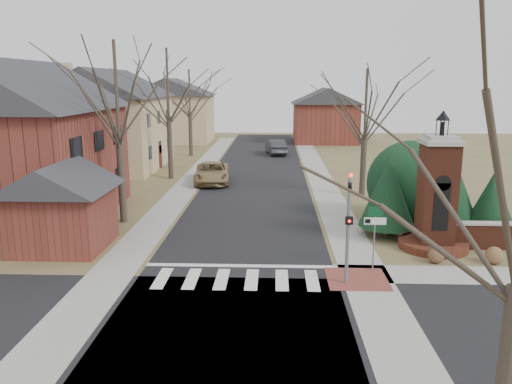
{
  "coord_description": "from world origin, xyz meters",
  "views": [
    {
      "loc": [
        1.48,
        -17.81,
        7.7
      ],
      "look_at": [
        0.57,
        6.0,
        2.44
      ],
      "focal_mm": 35.0,
      "sensor_mm": 36.0,
      "label": 1
    }
  ],
  "objects_px": {
    "sign_post": "(375,226)",
    "traffic_signal_pole": "(349,220)",
    "pickup_truck": "(212,173)",
    "brick_gate_monument": "(436,204)",
    "distant_car": "(276,147)"
  },
  "relations": [
    {
      "from": "pickup_truck",
      "to": "distant_car",
      "type": "relative_size",
      "value": 1.17
    },
    {
      "from": "sign_post",
      "to": "distant_car",
      "type": "xyz_separation_m",
      "value": [
        -3.99,
        34.24,
        -1.15
      ]
    },
    {
      "from": "sign_post",
      "to": "traffic_signal_pole",
      "type": "bearing_deg",
      "value": -132.43
    },
    {
      "from": "brick_gate_monument",
      "to": "pickup_truck",
      "type": "relative_size",
      "value": 1.13
    },
    {
      "from": "pickup_truck",
      "to": "brick_gate_monument",
      "type": "bearing_deg",
      "value": -56.11
    },
    {
      "from": "traffic_signal_pole",
      "to": "pickup_truck",
      "type": "relative_size",
      "value": 0.79
    },
    {
      "from": "brick_gate_monument",
      "to": "traffic_signal_pole",
      "type": "bearing_deg",
      "value": -136.76
    },
    {
      "from": "sign_post",
      "to": "brick_gate_monument",
      "type": "height_order",
      "value": "brick_gate_monument"
    },
    {
      "from": "sign_post",
      "to": "brick_gate_monument",
      "type": "distance_m",
      "value": 4.55
    },
    {
      "from": "traffic_signal_pole",
      "to": "brick_gate_monument",
      "type": "xyz_separation_m",
      "value": [
        4.7,
        4.42,
        -0.42
      ]
    },
    {
      "from": "traffic_signal_pole",
      "to": "brick_gate_monument",
      "type": "height_order",
      "value": "brick_gate_monument"
    },
    {
      "from": "traffic_signal_pole",
      "to": "sign_post",
      "type": "distance_m",
      "value": 2.02
    },
    {
      "from": "traffic_signal_pole",
      "to": "distant_car",
      "type": "distance_m",
      "value": 35.8
    },
    {
      "from": "sign_post",
      "to": "distant_car",
      "type": "distance_m",
      "value": 34.49
    },
    {
      "from": "pickup_truck",
      "to": "traffic_signal_pole",
      "type": "bearing_deg",
      "value": -73.82
    }
  ]
}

